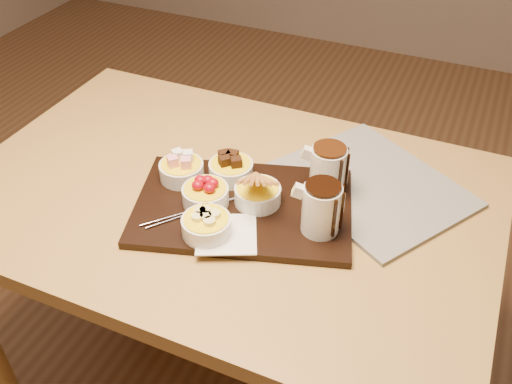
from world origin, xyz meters
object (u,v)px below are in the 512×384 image
at_px(pitcher_milk_chocolate, 328,170).
at_px(pitcher_dark_chocolate, 321,209).
at_px(dining_table, 226,224).
at_px(bowl_strawberries, 206,195).
at_px(serving_board, 243,207).
at_px(newspaper, 372,185).

bearing_deg(pitcher_milk_chocolate, pitcher_dark_chocolate, -94.40).
relative_size(dining_table, pitcher_milk_chocolate, 11.27).
relative_size(bowl_strawberries, pitcher_dark_chocolate, 0.94).
bearing_deg(pitcher_milk_chocolate, dining_table, -177.24).
height_order(serving_board, pitcher_milk_chocolate, pitcher_milk_chocolate).
bearing_deg(newspaper, pitcher_dark_chocolate, -73.88).
xyz_separation_m(dining_table, pitcher_milk_chocolate, (0.21, 0.08, 0.17)).
bearing_deg(newspaper, dining_table, -121.32).
height_order(bowl_strawberries, newspaper, bowl_strawberries).
relative_size(pitcher_milk_chocolate, newspaper, 0.27).
xyz_separation_m(serving_board, pitcher_dark_chocolate, (0.18, -0.01, 0.06)).
distance_m(dining_table, pitcher_milk_chocolate, 0.28).
height_order(dining_table, bowl_strawberries, bowl_strawberries).
distance_m(dining_table, bowl_strawberries, 0.15).
height_order(serving_board, pitcher_dark_chocolate, pitcher_dark_chocolate).
distance_m(serving_board, pitcher_milk_chocolate, 0.20).
bearing_deg(pitcher_dark_chocolate, dining_table, 151.09).
distance_m(bowl_strawberries, newspaper, 0.38).
bearing_deg(bowl_strawberries, pitcher_dark_chocolate, 4.12).
xyz_separation_m(serving_board, pitcher_milk_chocolate, (0.15, 0.12, 0.06)).
bearing_deg(dining_table, newspaper, 26.70).
height_order(serving_board, bowl_strawberries, bowl_strawberries).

